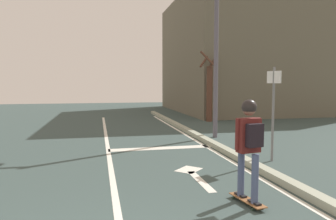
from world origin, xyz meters
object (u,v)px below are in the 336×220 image
at_px(roadside_tree, 209,90).
at_px(traffic_signal_mast, 185,18).
at_px(skater, 249,137).
at_px(skateboard, 247,200).
at_px(street_sign_post, 273,100).

bearing_deg(roadside_tree, traffic_signal_mast, -118.99).
xyz_separation_m(skater, traffic_signal_mast, (0.65, 6.16, 3.09)).
relative_size(skateboard, street_sign_post, 0.34).
height_order(skater, street_sign_post, street_sign_post).
xyz_separation_m(skateboard, traffic_signal_mast, (0.65, 6.14, 4.12)).
bearing_deg(traffic_signal_mast, street_sign_post, -70.79).
height_order(traffic_signal_mast, roadside_tree, traffic_signal_mast).
xyz_separation_m(skater, roadside_tree, (3.21, 10.79, 0.52)).
bearing_deg(roadside_tree, street_sign_post, -98.95).
height_order(traffic_signal_mast, street_sign_post, traffic_signal_mast).
distance_m(traffic_signal_mast, roadside_tree, 5.89).
bearing_deg(skater, skateboard, 99.92).
relative_size(traffic_signal_mast, roadside_tree, 1.63).
relative_size(street_sign_post, roadside_tree, 0.66).
relative_size(skater, street_sign_post, 0.69).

